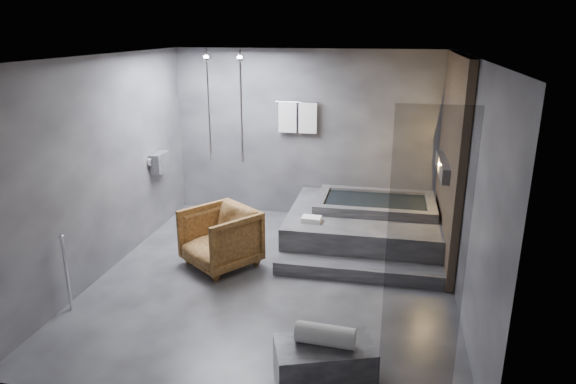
# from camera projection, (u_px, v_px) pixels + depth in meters

# --- Properties ---
(room) EXTENTS (5.00, 5.04, 2.82)m
(room) POSITION_uv_depth(u_px,v_px,m) (310.00, 146.00, 6.29)
(room) COLOR #2C2C2E
(room) RESTS_ON ground
(tub_deck) EXTENTS (2.20, 2.00, 0.50)m
(tub_deck) POSITION_uv_depth(u_px,v_px,m) (364.00, 226.00, 7.75)
(tub_deck) COLOR #313133
(tub_deck) RESTS_ON ground
(tub_step) EXTENTS (2.20, 0.36, 0.18)m
(tub_step) POSITION_uv_depth(u_px,v_px,m) (358.00, 270.00, 6.70)
(tub_step) COLOR #313133
(tub_step) RESTS_ON ground
(concrete_bench) EXTENTS (1.00, 0.75, 0.40)m
(concrete_bench) POSITION_uv_depth(u_px,v_px,m) (324.00, 363.00, 4.67)
(concrete_bench) COLOR #333336
(concrete_bench) RESTS_ON ground
(driftwood_chair) EXTENTS (1.22, 1.22, 0.80)m
(driftwood_chair) POSITION_uv_depth(u_px,v_px,m) (220.00, 238.00, 6.94)
(driftwood_chair) COLOR #472A11
(driftwood_chair) RESTS_ON ground
(rolled_towel) EXTENTS (0.55, 0.23, 0.19)m
(rolled_towel) POSITION_uv_depth(u_px,v_px,m) (325.00, 335.00, 4.58)
(rolled_towel) COLOR silver
(rolled_towel) RESTS_ON concrete_bench
(deck_towel) EXTENTS (0.28, 0.21, 0.07)m
(deck_towel) POSITION_uv_depth(u_px,v_px,m) (311.00, 219.00, 7.24)
(deck_towel) COLOR white
(deck_towel) RESTS_ON tub_deck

